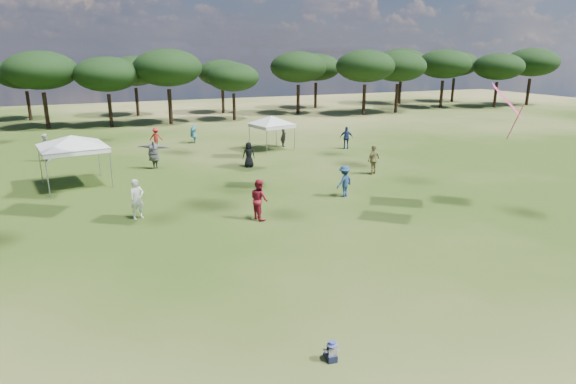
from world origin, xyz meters
The scene contains 5 objects.
tree_line centered at (2.39, 47.41, 5.42)m, with size 108.78×17.63×7.77m.
tent_left centered at (-5.75, 21.86, 2.72)m, with size 6.66×6.66×3.15m.
tent_right centered at (8.02, 27.28, 2.47)m, with size 5.27×5.27×2.89m.
toddler centered at (-0.04, 2.17, 0.24)m, with size 0.38×0.41×0.54m.
festival_crowd centered at (-1.31, 23.26, 0.87)m, with size 29.01×21.34×1.91m.
Camera 1 is at (-4.91, -6.71, 7.21)m, focal length 30.00 mm.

